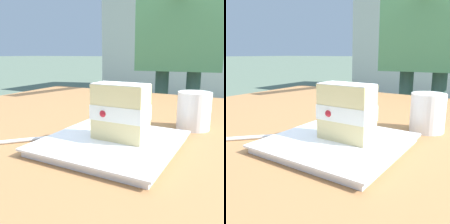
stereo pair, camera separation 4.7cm
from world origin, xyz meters
TOP-DOWN VIEW (x-y plane):
  - patio_table at (0.00, 0.00)m, footprint 1.46×1.00m
  - dessert_plate at (-0.01, -0.20)m, footprint 0.25×0.25m
  - cake_slice at (0.00, -0.19)m, footprint 0.11×0.07m
  - dessert_fork at (-0.21, -0.29)m, footprint 0.13×0.13m
  - coffee_cup at (0.10, 0.01)m, footprint 0.08×0.08m
  - diner_person at (-0.12, 0.75)m, footprint 0.45×0.58m
  - patio_building at (-0.89, 5.42)m, footprint 3.70×2.02m

SIDE VIEW (x-z plane):
  - patio_table at x=0.00m, z-range 0.27..0.98m
  - dessert_fork at x=-0.21m, z-range 0.71..0.72m
  - dessert_plate at x=-0.01m, z-range 0.71..0.72m
  - coffee_cup at x=0.10m, z-range 0.71..0.80m
  - cake_slice at x=0.00m, z-range 0.72..0.83m
  - diner_person at x=-0.12m, z-range 0.26..1.84m
  - patio_building at x=-0.89m, z-range 0.00..2.48m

